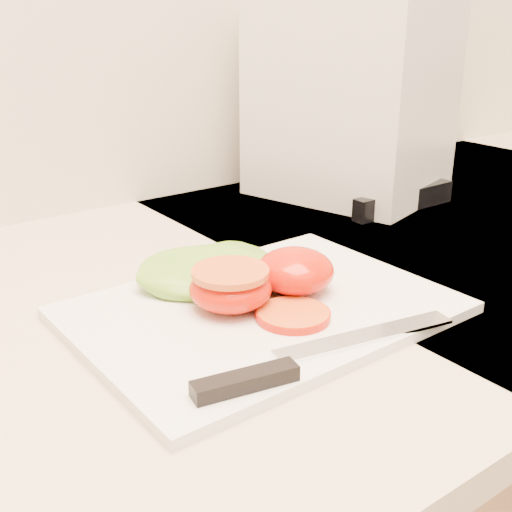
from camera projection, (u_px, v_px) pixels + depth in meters
stove at (453, 481)px, 1.06m from camera, size 0.76×0.66×0.93m
cutting_board at (262, 310)px, 0.59m from camera, size 0.34×0.25×0.01m
tomato_half_dome at (295, 271)px, 0.61m from camera, size 0.07×0.07×0.04m
tomato_half_cut at (231, 287)px, 0.57m from camera, size 0.07×0.07×0.04m
tomato_slice_0 at (293, 315)px, 0.56m from camera, size 0.06×0.06×0.01m
lettuce_leaf_0 at (208, 272)px, 0.62m from camera, size 0.16×0.14×0.03m
lettuce_leaf_1 at (239, 262)px, 0.65m from camera, size 0.13×0.13×0.02m
knife at (297, 362)px, 0.48m from camera, size 0.25×0.05×0.01m
appliance at (351, 91)px, 0.92m from camera, size 0.26×0.30×0.30m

